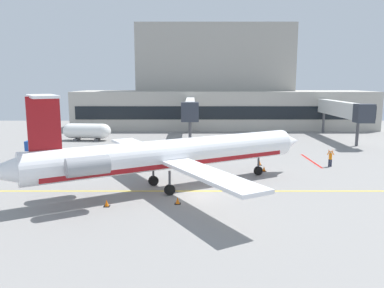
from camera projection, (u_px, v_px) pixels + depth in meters
ground at (201, 195)px, 31.94m from camera, size 120.00×120.00×0.11m
terminal_building at (219, 89)px, 77.70m from camera, size 58.79×14.25×20.79m
jet_bridge_west at (190, 108)px, 60.07m from camera, size 2.40×19.75×6.58m
jet_bridge_east at (342, 110)px, 60.70m from camera, size 2.40×18.65×6.28m
regional_jet at (169, 155)px, 33.04m from camera, size 27.58×22.53×8.47m
baggage_tug at (34, 150)px, 46.80m from camera, size 1.88×3.72×2.27m
pushback_tractor at (130, 154)px, 44.34m from camera, size 3.15×4.56×2.02m
fuel_tank at (86, 131)px, 60.62m from camera, size 7.79×2.86×2.73m
marshaller at (330, 158)px, 42.12m from camera, size 0.83×0.34×1.93m
safety_cone_alpha at (259, 163)px, 42.94m from camera, size 0.47×0.47×0.55m
safety_cone_bravo at (177, 201)px, 29.40m from camera, size 0.47×0.47×0.55m
safety_cone_charlie at (106, 203)px, 28.79m from camera, size 0.47×0.47×0.55m
safety_cone_delta at (263, 169)px, 40.02m from camera, size 0.47×0.47×0.55m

